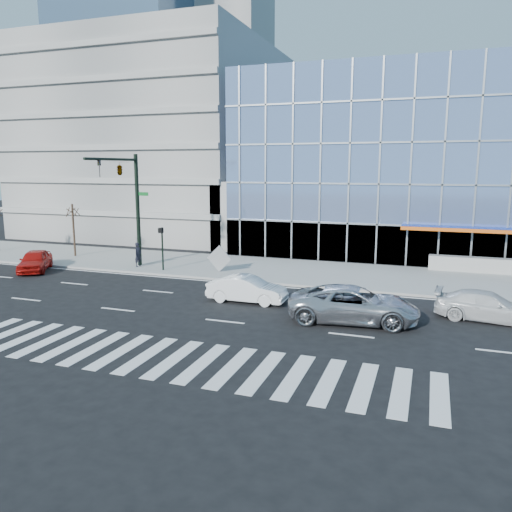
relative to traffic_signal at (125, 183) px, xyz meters
The scene contains 16 objects.
ground 13.41m from the traffic_signal, 22.56° to the right, with size 160.00×160.00×0.00m, color black.
sidewalk 13.03m from the traffic_signal, 17.33° to the left, with size 120.00×8.00×0.15m, color gray.
theatre_building 32.95m from the traffic_signal, 40.61° to the left, with size 42.00×26.00×15.00m, color #7B98CE.
parking_garage 23.56m from the traffic_signal, 112.79° to the left, with size 24.00×24.00×20.00m, color gray.
ramp_block 14.68m from the traffic_signal, 69.59° to the left, with size 6.00×8.00×6.00m, color gray.
tower_far_mid 79.43m from the traffic_signal, 128.34° to the left, with size 13.00×13.00×60.00m, color #49647F.
tower_backdrop 70.43m from the traffic_signal, 106.19° to the left, with size 14.00×14.00×48.00m, color gray.
traffic_signal is the anchor object (origin of this frame).
ped_signal_post 4.75m from the traffic_signal, ahead, with size 0.30×0.33×3.00m.
street_tree_near 7.96m from the traffic_signal, 157.29° to the left, with size 1.10×1.10×4.23m.
silver_suv 18.78m from the traffic_signal, 21.33° to the right, with size 2.81×6.10×1.70m, color silver.
white_suv 23.80m from the traffic_signal, 10.46° to the right, with size 1.94×4.78×1.39m, color silver.
white_sedan 13.05m from the traffic_signal, 24.63° to the right, with size 1.51×4.34×1.43m, color white.
red_sedan 8.54m from the traffic_signal, 159.89° to the right, with size 1.75×4.36×1.49m, color #AF120D.
pedestrian 5.22m from the traffic_signal, 76.87° to the left, with size 0.64×0.42×1.75m, color black.
tilted_panel 8.31m from the traffic_signal, 10.54° to the left, with size 1.30×0.06×1.30m, color #979797.
Camera 1 is at (9.01, -25.05, 7.29)m, focal length 35.00 mm.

